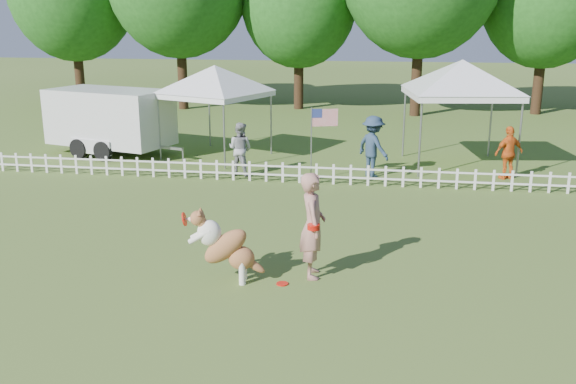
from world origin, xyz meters
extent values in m
plane|color=#36521A|center=(0.00, 0.00, 0.00)|extent=(120.00, 120.00, 0.00)
imported|color=#A67064|center=(0.47, 0.12, 1.00)|extent=(0.61, 0.81, 2.01)
cylinder|color=red|center=(-0.02, -0.37, 0.01)|extent=(0.29, 0.29, 0.02)
imported|color=#949499|center=(-2.70, 7.73, 0.81)|extent=(0.94, 0.83, 1.63)
imported|color=#23354A|center=(1.34, 8.15, 0.93)|extent=(1.34, 1.34, 1.86)
imported|color=#D95B19|center=(5.36, 8.48, 0.80)|extent=(1.01, 0.78, 1.60)
camera|label=1|loc=(1.80, -11.10, 4.75)|focal=40.00mm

